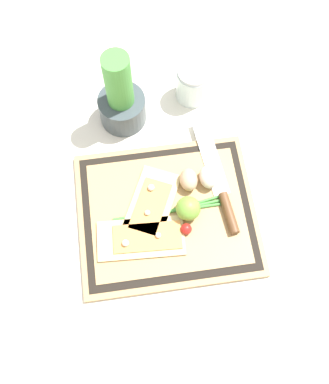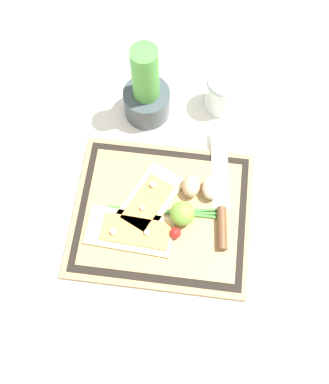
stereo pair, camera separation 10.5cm
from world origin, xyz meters
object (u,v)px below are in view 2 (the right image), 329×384
at_px(pizza_slice_near, 131,231).
at_px(cherry_tomato_red, 175,233).
at_px(pizza_slice_far, 150,199).
at_px(knife, 221,207).
at_px(lime, 182,214).
at_px(herb_pot, 146,93).
at_px(egg_pink, 211,188).
at_px(sauce_jar, 222,94).
at_px(egg_brown, 191,186).

height_order(pizza_slice_near, cherry_tomato_red, cherry_tomato_red).
bearing_deg(pizza_slice_far, knife, 0.07).
bearing_deg(knife, lime, -158.47).
bearing_deg(pizza_slice_near, cherry_tomato_red, 3.03).
distance_m(pizza_slice_far, cherry_tomato_red, 0.10).
bearing_deg(lime, knife, 21.53).
relative_size(pizza_slice_far, herb_pot, 0.84).
bearing_deg(pizza_slice_far, egg_pink, 15.78).
height_order(knife, egg_pink, egg_pink).
xyz_separation_m(pizza_slice_far, lime, (0.08, -0.03, 0.02)).
height_order(lime, sauce_jar, sauce_jar).
distance_m(egg_brown, cherry_tomato_red, 0.12).
height_order(lime, cherry_tomato_red, lime).
bearing_deg(sauce_jar, herb_pot, -166.43).
distance_m(egg_brown, lime, 0.08).
xyz_separation_m(pizza_slice_far, egg_pink, (0.14, 0.04, 0.02)).
bearing_deg(herb_pot, pizza_slice_far, -80.84).
bearing_deg(herb_pot, egg_brown, -57.90).
height_order(pizza_slice_far, sauce_jar, sauce_jar).
height_order(pizza_slice_near, egg_pink, egg_pink).
relative_size(knife, sauce_jar, 3.07).
bearing_deg(egg_brown, herb_pot, 122.10).
xyz_separation_m(egg_pink, cherry_tomato_red, (-0.07, -0.12, -0.01)).
height_order(knife, egg_brown, egg_brown).
relative_size(egg_brown, cherry_tomato_red, 2.18).
distance_m(egg_brown, egg_pink, 0.05).
relative_size(cherry_tomato_red, herb_pot, 0.11).
distance_m(pizza_slice_far, knife, 0.17).
distance_m(pizza_slice_far, herb_pot, 0.26).
bearing_deg(cherry_tomato_red, egg_brown, 78.36).
distance_m(egg_brown, herb_pot, 0.26).
bearing_deg(egg_brown, pizza_slice_far, -157.03).
relative_size(pizza_slice_near, cherry_tomato_red, 7.83).
bearing_deg(egg_pink, egg_brown, -179.90).
height_order(pizza_slice_near, pizza_slice_far, same).
distance_m(lime, cherry_tomato_red, 0.05).
relative_size(pizza_slice_far, knife, 0.62).
xyz_separation_m(lime, herb_pot, (-0.12, 0.29, 0.04)).
distance_m(pizza_slice_near, knife, 0.22).
bearing_deg(egg_pink, herb_pot, 130.25).
xyz_separation_m(pizza_slice_near, egg_pink, (0.17, 0.12, 0.02)).
xyz_separation_m(knife, egg_pink, (-0.03, 0.04, 0.01)).
bearing_deg(knife, pizza_slice_near, -157.59).
distance_m(pizza_slice_near, pizza_slice_far, 0.09).
bearing_deg(pizza_slice_near, pizza_slice_far, 68.65).
height_order(egg_pink, lime, lime).
distance_m(knife, egg_pink, 0.05).
bearing_deg(sauce_jar, egg_brown, -101.44).
relative_size(lime, cherry_tomato_red, 2.20).
bearing_deg(lime, egg_pink, 50.86).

